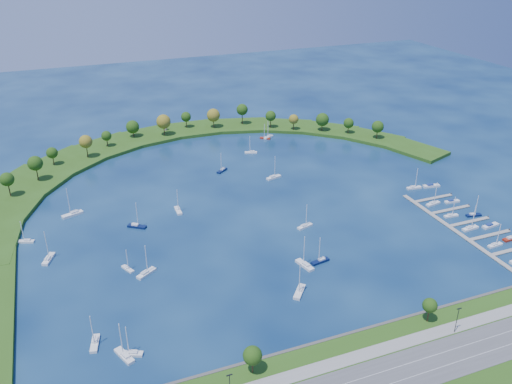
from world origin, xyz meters
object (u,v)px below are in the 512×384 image
object	(u,v)px
harbor_tower	(165,127)
moored_boat_10	(124,355)
moored_boat_6	(48,258)
moored_boat_4	(265,138)
moored_boat_18	(26,241)
docked_boat_2	(495,244)
moored_boat_8	(128,268)
docked_boat_9	(452,201)
moored_boat_0	(300,291)
docked_boat_6	(451,215)
moored_boat_9	(305,226)
moored_boat_2	(251,152)
docked_boat_10	(414,187)
moored_boat_7	(95,342)
docked_boat_3	(511,238)
docked_boat_7	(474,214)
moored_boat_1	(146,273)
moored_boat_3	(305,264)
docked_boat_5	(490,226)
moored_boat_17	(222,170)
moored_boat_11	(137,226)
moored_boat_13	(178,210)
moored_boat_12	(269,136)
docked_boat_4	(470,228)
moored_boat_16	(131,353)
docked_boat_8	(433,203)
moored_boat_14	(73,214)
dock_system	(472,230)
moored_boat_15	(274,177)
moored_boat_5	(320,260)

from	to	relation	value
harbor_tower	moored_boat_10	world-z (taller)	moored_boat_10
moored_boat_6	moored_boat_4	bearing A→B (deg)	-31.21
moored_boat_18	docked_boat_2	distance (m)	205.79
moored_boat_8	docked_boat_9	world-z (taller)	moored_boat_8
moored_boat_0	moored_boat_4	xyz separation A→B (m)	(51.11, 159.11, -0.10)
docked_boat_6	moored_boat_9	bearing A→B (deg)	171.34
moored_boat_2	docked_boat_10	size ratio (longest dim) A/B	0.95
moored_boat_7	docked_boat_3	distance (m)	179.72
moored_boat_6	docked_boat_7	xyz separation A→B (m)	(192.20, -34.14, -0.07)
moored_boat_1	docked_boat_6	size ratio (longest dim) A/B	1.24
moored_boat_1	moored_boat_18	distance (m)	62.62
moored_boat_3	docked_boat_7	bearing A→B (deg)	-97.91
moored_boat_6	moored_boat_7	distance (m)	60.25
harbor_tower	moored_boat_7	size ratio (longest dim) A/B	0.38
docked_boat_5	docked_boat_6	world-z (taller)	docked_boat_6
moored_boat_10	moored_boat_18	bearing A→B (deg)	-3.56
moored_boat_17	docked_boat_3	size ratio (longest dim) A/B	0.97
moored_boat_1	moored_boat_9	world-z (taller)	moored_boat_1
moored_boat_11	moored_boat_13	distance (m)	23.16
moored_boat_12	docked_boat_4	world-z (taller)	docked_boat_4
moored_boat_16	docked_boat_8	distance (m)	166.78
moored_boat_7	docked_boat_5	distance (m)	180.19
moored_boat_0	moored_boat_4	distance (m)	167.11
moored_boat_8	moored_boat_10	world-z (taller)	moored_boat_10
moored_boat_11	moored_boat_14	bearing A→B (deg)	174.85
docked_boat_7	docked_boat_8	distance (m)	19.91
moored_boat_3	docked_boat_10	world-z (taller)	moored_boat_3
dock_system	moored_boat_14	size ratio (longest dim) A/B	5.54
harbor_tower	moored_boat_8	size ratio (longest dim) A/B	0.48
moored_boat_11	moored_boat_9	bearing A→B (deg)	13.93
harbor_tower	docked_boat_6	bearing A→B (deg)	-58.61
moored_boat_8	docked_boat_10	bearing A→B (deg)	72.18
docked_boat_4	docked_boat_10	bearing A→B (deg)	81.84
moored_boat_1	moored_boat_7	world-z (taller)	moored_boat_1
moored_boat_1	moored_boat_9	distance (m)	76.45
docked_boat_10	docked_boat_6	bearing A→B (deg)	-87.74
moored_boat_1	moored_boat_9	xyz separation A→B (m)	(75.68, 10.85, -0.04)
docked_boat_4	docked_boat_9	bearing A→B (deg)	62.23
docked_boat_2	docked_boat_7	size ratio (longest dim) A/B	0.98
moored_boat_15	docked_boat_7	bearing A→B (deg)	-62.01
moored_boat_11	moored_boat_17	distance (m)	73.37
moored_boat_3	moored_boat_8	xyz separation A→B (m)	(-67.96, 23.99, -0.11)
moored_boat_1	docked_boat_5	xyz separation A→B (m)	(156.14, -20.13, -0.28)
docked_boat_3	moored_boat_0	bearing A→B (deg)	178.39
moored_boat_8	moored_boat_16	distance (m)	49.49
moored_boat_5	moored_boat_12	xyz separation A→B (m)	(36.93, 144.44, -0.01)
moored_boat_5	moored_boat_8	size ratio (longest dim) A/B	1.24
moored_boat_1	moored_boat_5	world-z (taller)	moored_boat_1
moored_boat_13	moored_boat_2	bearing A→B (deg)	135.28
moored_boat_7	moored_boat_17	world-z (taller)	moored_boat_7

